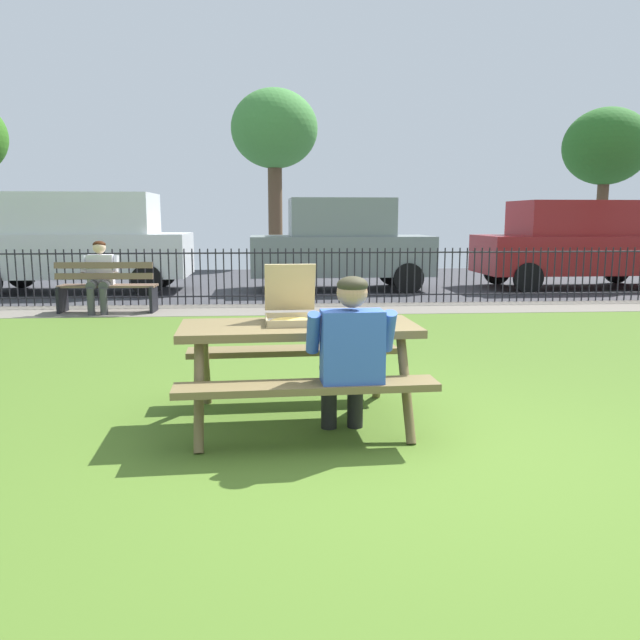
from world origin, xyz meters
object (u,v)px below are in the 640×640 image
object	(u,v)px
person_on_park_bench	(100,273)
adult_at_table	(350,351)
parked_car_center	(341,244)
park_bench_left	(107,288)
far_tree_midleft	(274,132)
pizza_box_open	(291,311)
far_tree_center	(606,148)
picnic_table_foreground	(299,347)
parked_car_right	(577,243)
parked_car_left	(78,240)

from	to	relation	value
person_on_park_bench	adult_at_table	bearing A→B (deg)	-62.35
person_on_park_bench	parked_car_center	size ratio (longest dim) A/B	0.30
park_bench_left	far_tree_midleft	distance (m)	11.35
adult_at_table	far_tree_midleft	bearing A→B (deg)	91.51
pizza_box_open	far_tree_midleft	world-z (taller)	far_tree_midleft
parked_car_center	far_tree_center	xyz separation A→B (m)	(9.65, 7.21, 2.86)
picnic_table_foreground	adult_at_table	size ratio (longest dim) A/B	1.57
person_on_park_bench	parked_car_center	distance (m)	5.33
far_tree_midleft	parked_car_right	bearing A→B (deg)	-47.11
adult_at_table	parked_car_left	distance (m)	10.64
park_bench_left	person_on_park_bench	distance (m)	0.27
parked_car_right	far_tree_midleft	bearing A→B (deg)	132.89
park_bench_left	parked_car_right	xyz separation A→B (m)	(9.56, 3.07, 0.59)
pizza_box_open	far_tree_center	world-z (taller)	far_tree_center
adult_at_table	far_tree_midleft	size ratio (longest dim) A/B	0.21
adult_at_table	far_tree_center	distance (m)	20.10
adult_at_table	parked_car_right	distance (m)	11.44
parked_car_right	parked_car_left	bearing A→B (deg)	180.00
pizza_box_open	far_tree_center	size ratio (longest dim) A/B	0.10
park_bench_left	adult_at_table	bearing A→B (deg)	-63.06
far_tree_midleft	far_tree_center	size ratio (longest dim) A/B	1.09
park_bench_left	far_tree_center	xyz separation A→B (m)	(13.89, 10.28, 3.45)
parked_car_right	far_tree_midleft	size ratio (longest dim) A/B	0.79
picnic_table_foreground	park_bench_left	distance (m)	6.71
park_bench_left	far_tree_midleft	size ratio (longest dim) A/B	0.29
picnic_table_foreground	adult_at_table	bearing A→B (deg)	-55.51
parked_car_left	person_on_park_bench	bearing A→B (deg)	-68.22
parked_car_center	person_on_park_bench	bearing A→B (deg)	-145.01
parked_car_right	adult_at_table	bearing A→B (deg)	-123.20
pizza_box_open	far_tree_midleft	size ratio (longest dim) A/B	0.09
far_tree_center	picnic_table_foreground	bearing A→B (deg)	-123.85
parked_car_left	parked_car_right	xyz separation A→B (m)	(10.89, -0.00, -0.09)
parked_car_left	far_tree_midleft	xyz separation A→B (m)	(4.19, 7.21, 3.19)
adult_at_table	parked_car_left	xyz separation A→B (m)	(-4.63, 9.57, 0.44)
far_tree_midleft	picnic_table_foreground	bearing A→B (deg)	-89.61
person_on_park_bench	parked_car_right	bearing A→B (deg)	17.50
parked_car_center	parked_car_right	size ratio (longest dim) A/B	0.89
picnic_table_foreground	parked_car_center	distance (m)	9.18
parked_car_center	far_tree_midleft	bearing A→B (deg)	100.89
person_on_park_bench	far_tree_center	size ratio (longest dim) A/B	0.23
park_bench_left	parked_car_left	world-z (taller)	parked_car_left
far_tree_center	pizza_box_open	bearing A→B (deg)	-124.15
park_bench_left	far_tree_center	world-z (taller)	far_tree_center
pizza_box_open	person_on_park_bench	distance (m)	6.65
park_bench_left	parked_car_center	world-z (taller)	parked_car_center
pizza_box_open	adult_at_table	world-z (taller)	pizza_box_open
picnic_table_foreground	parked_car_center	bearing A→B (deg)	81.99
adult_at_table	parked_car_right	size ratio (longest dim) A/B	0.27
adult_at_table	person_on_park_bench	bearing A→B (deg)	117.65
adult_at_table	parked_car_center	distance (m)	9.62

